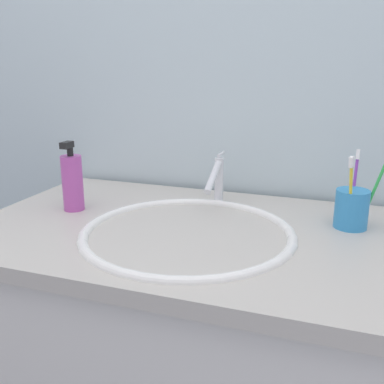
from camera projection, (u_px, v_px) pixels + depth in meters
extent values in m
cube|color=silver|center=(230.00, 88.00, 1.29)|extent=(2.22, 0.04, 2.40)
cube|color=#BCB7AD|center=(188.00, 234.00, 1.05)|extent=(1.02, 0.64, 0.03)
ellipsoid|color=white|center=(188.00, 256.00, 1.02)|extent=(0.43, 0.43, 0.11)
torus|color=white|center=(188.00, 234.00, 1.00)|extent=(0.49, 0.49, 0.02)
cylinder|color=#595B60|center=(188.00, 276.00, 1.03)|extent=(0.03, 0.03, 0.01)
cylinder|color=silver|center=(219.00, 180.00, 1.21)|extent=(0.02, 0.02, 0.12)
cylinder|color=silver|center=(213.00, 176.00, 1.16)|extent=(0.02, 0.12, 0.07)
cylinder|color=silver|center=(221.00, 154.00, 1.21)|extent=(0.01, 0.05, 0.01)
cylinder|color=#338CCC|center=(352.00, 209.00, 1.03)|extent=(0.08, 0.08, 0.09)
cylinder|color=green|center=(374.00, 191.00, 1.01)|extent=(0.05, 0.01, 0.17)
cylinder|color=yellow|center=(350.00, 196.00, 0.99)|extent=(0.02, 0.03, 0.16)
cube|color=white|center=(352.00, 162.00, 0.96)|extent=(0.01, 0.02, 0.03)
cylinder|color=purple|center=(354.00, 188.00, 1.05)|extent=(0.01, 0.04, 0.16)
cube|color=white|center=(358.00, 154.00, 1.05)|extent=(0.01, 0.02, 0.03)
cylinder|color=#B24CA5|center=(73.00, 183.00, 1.15)|extent=(0.05, 0.05, 0.14)
cylinder|color=black|center=(70.00, 152.00, 1.13)|extent=(0.02, 0.02, 0.02)
cube|color=black|center=(67.00, 145.00, 1.11)|extent=(0.02, 0.04, 0.02)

